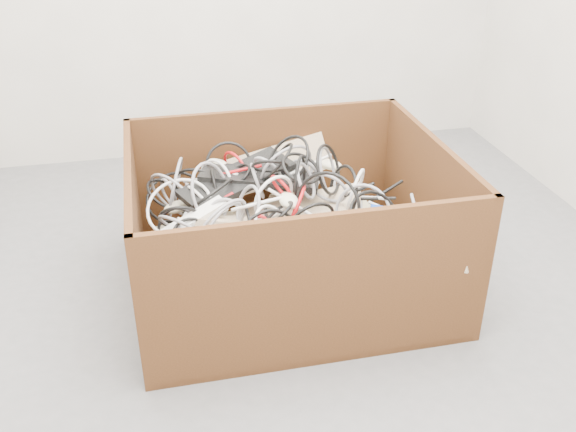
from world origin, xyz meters
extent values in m
plane|color=#57575A|center=(0.00, 0.00, 0.00)|extent=(3.00, 3.00, 0.00)
cube|color=#37200D|center=(0.01, 0.08, 0.01)|extent=(1.15, 0.96, 0.03)
cube|color=#37200D|center=(0.01, 0.54, 0.28)|extent=(1.15, 0.02, 0.57)
cube|color=#37200D|center=(0.01, -0.39, 0.28)|extent=(1.15, 0.03, 0.57)
cube|color=#37200D|center=(0.57, 0.08, 0.28)|extent=(0.02, 0.91, 0.57)
cube|color=#37200D|center=(-0.55, 0.08, 0.28)|extent=(0.02, 0.91, 0.57)
cube|color=tan|center=(0.01, 0.09, 0.08)|extent=(1.01, 0.87, 0.19)
cube|color=tan|center=(-0.09, 0.03, 0.16)|extent=(0.72, 0.65, 0.20)
cube|color=#CFB692|center=(-0.26, 0.13, 0.17)|extent=(0.45, 0.41, 0.06)
cube|color=#CFB692|center=(0.14, 0.11, 0.22)|extent=(0.36, 0.46, 0.22)
cube|color=#CFB692|center=(-0.02, -0.08, 0.21)|extent=(0.25, 0.48, 0.07)
cube|color=#CFB692|center=(-0.30, -0.11, 0.24)|extent=(0.46, 0.16, 0.16)
cube|color=#CFB692|center=(0.41, -0.20, 0.25)|extent=(0.42, 0.43, 0.15)
cube|color=#CFB692|center=(0.05, 0.46, 0.35)|extent=(0.48, 0.18, 0.21)
cube|color=#CFB692|center=(-0.16, 0.08, 0.31)|extent=(0.40, 0.42, 0.22)
cube|color=#CFB692|center=(0.07, 0.11, 0.31)|extent=(0.46, 0.31, 0.19)
cube|color=black|center=(-0.07, 0.22, 0.41)|extent=(0.48, 0.29, 0.06)
cube|color=black|center=(-0.16, 0.22, 0.42)|extent=(0.48, 0.35, 0.10)
ellipsoid|color=beige|center=(-0.40, 0.21, 0.33)|extent=(0.13, 0.11, 0.04)
ellipsoid|color=beige|center=(0.26, 0.38, 0.36)|extent=(0.12, 0.12, 0.04)
ellipsoid|color=beige|center=(-0.13, -0.23, 0.29)|extent=(0.12, 0.09, 0.04)
ellipsoid|color=beige|center=(-0.02, -0.07, 0.46)|extent=(0.07, 0.11, 0.04)
ellipsoid|color=beige|center=(-0.22, 0.37, 0.42)|extent=(0.12, 0.12, 0.04)
cube|color=silver|center=(-0.36, -0.02, 0.38)|extent=(0.28, 0.16, 0.12)
cube|color=silver|center=(-0.19, -0.12, 0.32)|extent=(0.27, 0.15, 0.09)
cube|color=#0C37B5|center=(0.31, -0.04, 0.36)|extent=(0.06, 0.05, 0.03)
torus|color=black|center=(0.09, -0.14, 0.45)|extent=(0.27, 0.20, 0.31)
torus|color=silver|center=(-0.07, -0.02, 0.45)|extent=(0.22, 0.12, 0.24)
torus|color=gray|center=(0.18, 0.16, 0.44)|extent=(0.14, 0.25, 0.27)
torus|color=gray|center=(-0.39, 0.00, 0.35)|extent=(0.20, 0.19, 0.21)
torus|color=black|center=(-0.39, 0.04, 0.37)|extent=(0.22, 0.13, 0.19)
torus|color=gray|center=(-0.04, 0.21, 0.45)|extent=(0.12, 0.14, 0.16)
torus|color=gray|center=(0.03, 0.22, 0.44)|extent=(0.23, 0.18, 0.25)
torus|color=#AC0C10|center=(-0.03, 0.01, 0.47)|extent=(0.09, 0.15, 0.14)
torus|color=gray|center=(-0.42, 0.34, 0.33)|extent=(0.08, 0.15, 0.16)
torus|color=gray|center=(0.23, -0.11, 0.39)|extent=(0.20, 0.21, 0.23)
torus|color=black|center=(-0.12, -0.22, 0.38)|extent=(0.33, 0.10, 0.32)
torus|color=#AC0C10|center=(-0.14, 0.36, 0.39)|extent=(0.11, 0.23, 0.24)
torus|color=gray|center=(0.06, 0.03, 0.47)|extent=(0.12, 0.15, 0.17)
torus|color=black|center=(-0.24, 0.23, 0.38)|extent=(0.04, 0.23, 0.23)
torus|color=silver|center=(-0.24, 0.27, 0.38)|extent=(0.15, 0.19, 0.20)
torus|color=gray|center=(-0.41, 0.27, 0.34)|extent=(0.22, 0.24, 0.30)
torus|color=#AC0C10|center=(0.25, -0.20, 0.37)|extent=(0.17, 0.13, 0.15)
torus|color=black|center=(-0.15, 0.23, 0.43)|extent=(0.10, 0.12, 0.08)
torus|color=silver|center=(-0.39, 0.12, 0.37)|extent=(0.34, 0.30, 0.20)
torus|color=silver|center=(-0.10, -0.14, 0.41)|extent=(0.15, 0.17, 0.15)
torus|color=silver|center=(0.15, 0.36, 0.34)|extent=(0.19, 0.15, 0.14)
torus|color=silver|center=(0.10, -0.21, 0.33)|extent=(0.19, 0.25, 0.19)
torus|color=gray|center=(-0.26, -0.07, 0.36)|extent=(0.25, 0.23, 0.32)
torus|color=black|center=(-0.08, -0.14, 0.44)|extent=(0.14, 0.17, 0.13)
torus|color=#AC0C10|center=(0.00, -0.06, 0.41)|extent=(0.13, 0.20, 0.18)
torus|color=gray|center=(0.15, 0.04, 0.43)|extent=(0.18, 0.14, 0.20)
torus|color=black|center=(-0.05, 0.13, 0.50)|extent=(0.20, 0.16, 0.13)
torus|color=black|center=(0.05, 0.06, 0.51)|extent=(0.17, 0.14, 0.12)
torus|color=black|center=(0.03, 0.18, 0.49)|extent=(0.18, 0.29, 0.25)
torus|color=black|center=(0.03, -0.17, 0.42)|extent=(0.18, 0.11, 0.19)
torus|color=black|center=(-0.28, 0.16, 0.39)|extent=(0.27, 0.30, 0.19)
torus|color=black|center=(0.24, -0.20, 0.42)|extent=(0.27, 0.22, 0.20)
torus|color=gray|center=(-0.27, 0.12, 0.42)|extent=(0.22, 0.24, 0.29)
torus|color=black|center=(-0.43, 0.29, 0.35)|extent=(0.20, 0.22, 0.13)
torus|color=black|center=(-0.31, 0.31, 0.36)|extent=(0.23, 0.14, 0.24)
torus|color=black|center=(-0.29, 0.30, 0.37)|extent=(0.28, 0.30, 0.15)
torus|color=black|center=(0.17, 0.11, 0.47)|extent=(0.18, 0.21, 0.25)
torus|color=black|center=(0.05, 0.06, 0.47)|extent=(0.11, 0.21, 0.23)
torus|color=silver|center=(-0.30, 0.18, 0.35)|extent=(0.14, 0.20, 0.18)
torus|color=gray|center=(-0.39, 0.31, 0.36)|extent=(0.12, 0.29, 0.28)
torus|color=black|center=(-0.18, 0.33, 0.43)|extent=(0.22, 0.12, 0.19)
torus|color=black|center=(-0.40, 0.07, 0.31)|extent=(0.21, 0.13, 0.21)
torus|color=black|center=(-0.40, 0.36, 0.30)|extent=(0.29, 0.24, 0.20)
torus|color=gray|center=(0.12, 0.27, 0.40)|extent=(0.10, 0.13, 0.14)
torus|color=silver|center=(0.04, 0.33, 0.36)|extent=(0.17, 0.27, 0.22)
torus|color=black|center=(-0.01, 0.20, 0.48)|extent=(0.14, 0.22, 0.19)
torus|color=gray|center=(-0.27, -0.11, 0.40)|extent=(0.29, 0.18, 0.31)
torus|color=silver|center=(0.24, 0.01, 0.42)|extent=(0.15, 0.20, 0.23)
torus|color=#AC0C10|center=(-0.18, -0.20, 0.40)|extent=(0.14, 0.22, 0.19)
torus|color=gray|center=(-0.09, 0.16, 0.43)|extent=(0.07, 0.19, 0.19)
torus|color=gray|center=(0.11, 0.28, 0.40)|extent=(0.09, 0.12, 0.13)
torus|color=black|center=(0.21, 0.05, 0.40)|extent=(0.09, 0.29, 0.28)
torus|color=gray|center=(-0.24, 0.00, 0.39)|extent=(0.13, 0.06, 0.13)
torus|color=gray|center=(-0.16, -0.03, 0.42)|extent=(0.09, 0.23, 0.22)
torus|color=black|center=(-0.36, -0.08, 0.36)|extent=(0.20, 0.16, 0.15)
cylinder|color=black|center=(-0.06, -0.28, 0.35)|extent=(0.08, 0.11, 0.01)
cylinder|color=black|center=(-0.17, -0.13, 0.41)|extent=(0.02, 0.15, 0.06)
cylinder|color=gray|center=(-0.23, -0.11, 0.35)|extent=(0.16, 0.03, 0.06)
cylinder|color=gray|center=(-0.16, -0.20, 0.36)|extent=(0.03, 0.16, 0.05)
cylinder|color=black|center=(0.03, -0.17, 0.42)|extent=(0.14, 0.08, 0.04)
cylinder|color=silver|center=(-0.40, -0.20, 0.29)|extent=(0.11, 0.13, 0.04)
cylinder|color=silver|center=(-0.12, -0.07, 0.46)|extent=(0.21, 0.03, 0.04)
cylinder|color=silver|center=(0.01, -0.05, 0.41)|extent=(0.19, 0.19, 0.09)
cylinder|color=black|center=(-0.11, -0.11, 0.40)|extent=(0.03, 0.15, 0.05)
cylinder|color=gray|center=(-0.31, -0.17, 0.35)|extent=(0.16, 0.06, 0.06)
cylinder|color=silver|center=(-0.28, 0.13, 0.35)|extent=(0.04, 0.27, 0.04)
cylinder|color=#AC0C10|center=(-0.14, 0.23, 0.45)|extent=(0.16, 0.04, 0.05)
cylinder|color=silver|center=(0.14, 0.26, 0.43)|extent=(0.19, 0.08, 0.05)
cylinder|color=silver|center=(-0.26, 0.29, 0.40)|extent=(0.21, 0.14, 0.08)
cylinder|color=black|center=(-0.30, -0.24, 0.34)|extent=(0.12, 0.19, 0.02)
cylinder|color=black|center=(0.26, 0.01, 0.43)|extent=(0.12, 0.02, 0.05)
cylinder|color=gray|center=(-0.39, -0.03, 0.38)|extent=(0.06, 0.13, 0.03)
cylinder|color=#AC0C10|center=(-0.31, 0.07, 0.38)|extent=(0.24, 0.11, 0.07)
cylinder|color=gray|center=(-0.22, 0.27, 0.39)|extent=(0.08, 0.21, 0.08)
cylinder|color=silver|center=(-0.34, -0.05, 0.37)|extent=(0.13, 0.19, 0.02)
cylinder|color=silver|center=(-0.13, -0.16, 0.35)|extent=(0.28, 0.11, 0.06)
cylinder|color=silver|center=(0.31, 0.08, 0.35)|extent=(0.11, 0.15, 0.07)
cylinder|color=black|center=(-0.29, -0.18, 0.36)|extent=(0.10, 0.13, 0.06)
cylinder|color=black|center=(-0.39, -0.13, 0.36)|extent=(0.10, 0.09, 0.05)
cylinder|color=gray|center=(-0.29, 0.29, 0.35)|extent=(0.14, 0.04, 0.06)
cylinder|color=black|center=(0.39, 0.07, 0.38)|extent=(0.15, 0.07, 0.06)
cylinder|color=black|center=(0.34, 0.03, 0.37)|extent=(0.15, 0.04, 0.01)
cylinder|color=gray|center=(0.45, -0.05, 0.38)|extent=(0.04, 0.13, 0.03)
cylinder|color=black|center=(-0.02, 0.28, 0.41)|extent=(0.14, 0.15, 0.07)
cylinder|color=#AC0C10|center=(-0.17, 0.33, 0.38)|extent=(0.16, 0.25, 0.08)
cylinder|color=silver|center=(0.34, -0.04, 0.36)|extent=(0.08, 0.12, 0.01)
camera|label=1|loc=(-0.46, -2.00, 1.49)|focal=40.54mm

